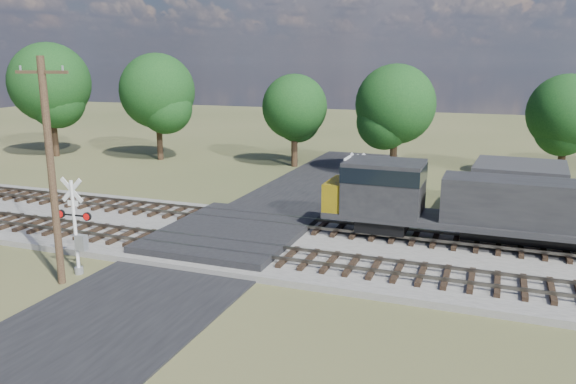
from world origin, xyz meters
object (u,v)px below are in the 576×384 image
at_px(utility_pole, 51,168).
at_px(equipment_shed, 518,192).
at_px(crossing_signal_near, 77,235).
at_px(crossing_signal_far, 356,187).

distance_m(utility_pole, equipment_shed, 24.97).
distance_m(crossing_signal_near, equipment_shed, 24.00).
relative_size(crossing_signal_near, utility_pole, 0.46).
xyz_separation_m(crossing_signal_near, utility_pole, (-0.04, -1.09, 3.14)).
distance_m(crossing_signal_far, equipment_shed, 9.39).
bearing_deg(utility_pole, crossing_signal_far, 53.20).
bearing_deg(equipment_shed, crossing_signal_far, -167.79).
relative_size(crossing_signal_near, crossing_signal_far, 1.16).
bearing_deg(crossing_signal_far, utility_pole, 56.28).
xyz_separation_m(crossing_signal_near, crossing_signal_far, (8.75, 14.37, -0.25)).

